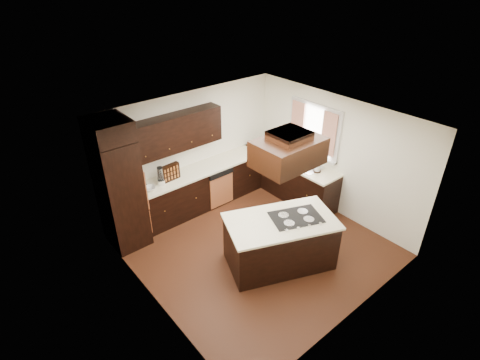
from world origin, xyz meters
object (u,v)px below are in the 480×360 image
at_px(spice_rack, 170,172).
at_px(range_hood, 288,152).
at_px(oven_column, 121,194).
at_px(island, 280,243).

bearing_deg(spice_rack, range_hood, -76.39).
distance_m(range_hood, spice_rack, 2.69).
bearing_deg(range_hood, spice_rack, 108.91).
height_order(oven_column, spice_rack, oven_column).
height_order(oven_column, range_hood, range_hood).
distance_m(oven_column, spice_rack, 1.08).
bearing_deg(island, range_hood, 38.96).
xyz_separation_m(oven_column, spice_rack, (1.07, 0.08, 0.03)).
height_order(island, spice_rack, spice_rack).
xyz_separation_m(oven_column, island, (1.80, -2.28, -0.62)).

